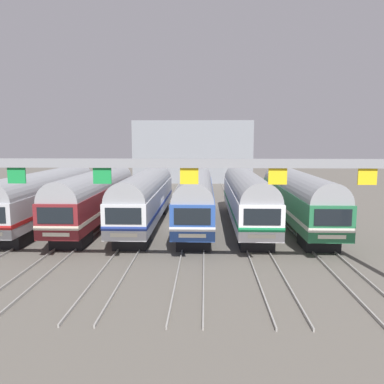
% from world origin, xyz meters
% --- Properties ---
extents(ground_plane, '(160.00, 160.00, 0.00)m').
position_xyz_m(ground_plane, '(0.00, 0.00, 0.00)').
color(ground_plane, '#5B564F').
extents(track_bed, '(22.96, 70.00, 0.15)m').
position_xyz_m(track_bed, '(0.00, 17.00, 0.07)').
color(track_bed, gray).
rests_on(track_bed, ground).
extents(commuter_train_stainless, '(2.88, 18.06, 4.77)m').
position_xyz_m(commuter_train_stainless, '(-10.73, -0.01, 2.69)').
color(commuter_train_stainless, '#B2B5BA').
rests_on(commuter_train_stainless, ground).
extents(commuter_train_maroon, '(2.88, 18.06, 5.05)m').
position_xyz_m(commuter_train_maroon, '(-6.44, -0.00, 2.69)').
color(commuter_train_maroon, maroon).
rests_on(commuter_train_maroon, ground).
extents(commuter_train_silver, '(2.88, 18.06, 5.05)m').
position_xyz_m(commuter_train_silver, '(-2.15, -0.00, 2.69)').
color(commuter_train_silver, silver).
rests_on(commuter_train_silver, ground).
extents(commuter_train_blue, '(2.88, 18.06, 5.05)m').
position_xyz_m(commuter_train_blue, '(2.15, -0.00, 2.69)').
color(commuter_train_blue, '#284C9E').
rests_on(commuter_train_blue, ground).
extents(commuter_train_white, '(2.88, 18.06, 4.77)m').
position_xyz_m(commuter_train_white, '(6.44, -0.01, 2.69)').
color(commuter_train_white, white).
rests_on(commuter_train_white, ground).
extents(commuter_train_green, '(2.88, 18.06, 4.77)m').
position_xyz_m(commuter_train_green, '(10.73, -0.01, 2.69)').
color(commuter_train_green, '#236B42').
rests_on(commuter_train_green, ground).
extents(catenary_gantry, '(26.69, 0.44, 6.97)m').
position_xyz_m(catenary_gantry, '(-0.00, -13.50, 5.37)').
color(catenary_gantry, gray).
rests_on(catenary_gantry, ground).
extents(maintenance_building, '(20.48, 10.00, 10.63)m').
position_xyz_m(maintenance_building, '(0.80, 37.04, 5.32)').
color(maintenance_building, gray).
rests_on(maintenance_building, ground).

